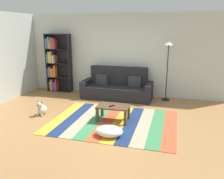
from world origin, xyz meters
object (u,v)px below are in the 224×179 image
object	(u,v)px
bookshelf	(56,64)
dog	(42,109)
coffee_table	(113,108)
tv_remote	(112,106)
couch	(117,88)
pouf	(109,131)
standing_lamp	(168,51)

from	to	relation	value
bookshelf	dog	world-z (taller)	bookshelf
coffee_table	tv_remote	world-z (taller)	tv_remote
couch	bookshelf	world-z (taller)	bookshelf
bookshelf	pouf	distance (m)	4.26
dog	coffee_table	bearing A→B (deg)	3.18
coffee_table	dog	xyz separation A→B (m)	(-1.92, -0.11, -0.16)
coffee_table	dog	size ratio (longest dim) A/B	1.94
standing_lamp	bookshelf	bearing A→B (deg)	178.63
dog	tv_remote	world-z (taller)	tv_remote
coffee_table	standing_lamp	distance (m)	2.70
tv_remote	dog	bearing A→B (deg)	-141.00
pouf	dog	distance (m)	2.18
bookshelf	dog	bearing A→B (deg)	-70.97
pouf	dog	xyz separation A→B (m)	(-2.06, 0.73, 0.04)
coffee_table	bookshelf	bearing A→B (deg)	141.05
pouf	standing_lamp	size ratio (longest dim) A/B	0.32
bookshelf	standing_lamp	world-z (taller)	bookshelf
bookshelf	pouf	bearing A→B (deg)	-46.76
dog	standing_lamp	bearing A→B (deg)	35.65
pouf	dog	bearing A→B (deg)	160.44
bookshelf	couch	bearing A→B (deg)	-6.86
tv_remote	coffee_table	bearing A→B (deg)	104.41
standing_lamp	tv_remote	xyz separation A→B (m)	(-1.18, -2.15, -1.16)
couch	pouf	size ratio (longest dim) A/B	3.83
coffee_table	pouf	distance (m)	0.87
pouf	tv_remote	distance (m)	0.85
coffee_table	standing_lamp	bearing A→B (deg)	61.16
dog	standing_lamp	distance (m)	4.04
tv_remote	bookshelf	bearing A→B (deg)	177.50
coffee_table	pouf	bearing A→B (deg)	-80.76
couch	dog	world-z (taller)	couch
coffee_table	standing_lamp	size ratio (longest dim) A/B	0.41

